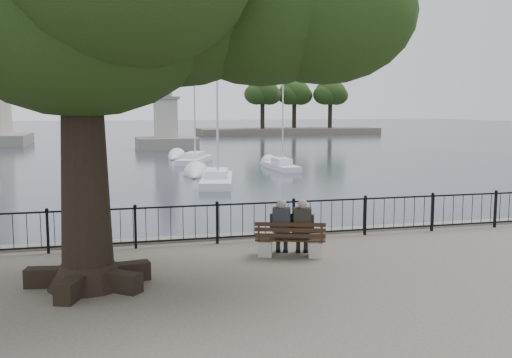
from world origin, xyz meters
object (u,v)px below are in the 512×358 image
object	(u,v)px
bench	(290,244)
lion_monument	(166,128)
person_right	(302,230)
person_left	(282,229)

from	to	relation	value
bench	lion_monument	size ratio (longest dim) A/B	0.18
bench	person_right	world-z (taller)	person_right
bench	person_left	size ratio (longest dim) A/B	1.25
person_left	bench	bearing A→B (deg)	-43.04
bench	person_right	xyz separation A→B (m)	(0.29, 0.00, 0.32)
bench	lion_monument	bearing A→B (deg)	88.12
person_left	lion_monument	world-z (taller)	lion_monument
person_left	lion_monument	size ratio (longest dim) A/B	0.14
bench	person_right	distance (m)	0.43
person_left	person_right	bearing A→B (deg)	-18.44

